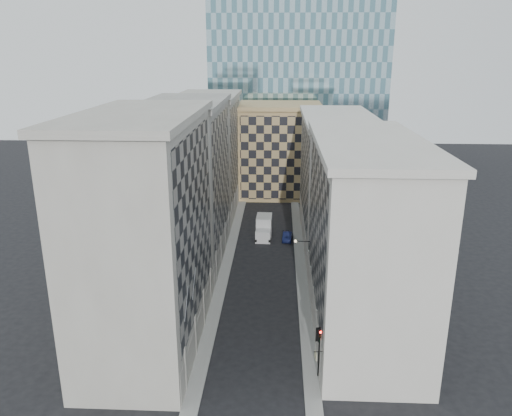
% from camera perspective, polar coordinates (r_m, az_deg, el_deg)
% --- Properties ---
extents(ground, '(260.00, 260.00, 0.00)m').
position_cam_1_polar(ground, '(45.11, -0.50, -22.47)').
color(ground, black).
rests_on(ground, ground).
extents(sidewalk_west, '(1.50, 100.00, 0.15)m').
position_cam_1_polar(sidewalk_west, '(71.06, -3.41, -6.52)').
color(sidewalk_west, gray).
rests_on(sidewalk_west, ground).
extents(sidewalk_east, '(1.50, 100.00, 0.15)m').
position_cam_1_polar(sidewalk_east, '(70.76, 5.13, -6.67)').
color(sidewalk_east, gray).
rests_on(sidewalk_east, ground).
extents(bldg_left_a, '(10.80, 22.80, 23.70)m').
position_cam_1_polar(bldg_left_a, '(50.31, -12.31, -2.85)').
color(bldg_left_a, '#A09A90').
rests_on(bldg_left_a, ground).
extents(bldg_left_b, '(10.80, 22.80, 22.70)m').
position_cam_1_polar(bldg_left_b, '(70.95, -7.85, 2.94)').
color(bldg_left_b, gray).
rests_on(bldg_left_b, ground).
extents(bldg_left_c, '(10.80, 22.80, 21.70)m').
position_cam_1_polar(bldg_left_c, '(92.23, -5.41, 6.09)').
color(bldg_left_c, '#A09A90').
rests_on(bldg_left_c, ground).
extents(bldg_right_a, '(10.80, 26.80, 20.70)m').
position_cam_1_polar(bldg_right_a, '(53.65, 12.08, -3.25)').
color(bldg_right_a, beige).
rests_on(bldg_right_a, ground).
extents(bldg_right_b, '(10.80, 28.80, 19.70)m').
position_cam_1_polar(bldg_right_b, '(79.36, 9.07, 3.34)').
color(bldg_right_b, beige).
rests_on(bldg_right_b, ground).
extents(tan_block, '(16.80, 14.80, 18.80)m').
position_cam_1_polar(tan_block, '(104.25, 2.67, 6.70)').
color(tan_block, tan).
rests_on(tan_block, ground).
extents(church_tower, '(7.20, 7.20, 51.50)m').
position_cam_1_polar(church_tower, '(116.54, 1.79, 16.52)').
color(church_tower, '#302B25').
rests_on(church_tower, ground).
extents(flagpoles_left, '(0.10, 6.33, 2.33)m').
position_cam_1_polar(flagpoles_left, '(46.30, -7.52, -9.60)').
color(flagpoles_left, gray).
rests_on(flagpoles_left, ground).
extents(bracket_lamp, '(1.98, 0.36, 0.36)m').
position_cam_1_polar(bracket_lamp, '(62.83, 4.70, -3.81)').
color(bracket_lamp, black).
rests_on(bracket_lamp, ground).
extents(traffic_light, '(0.61, 0.60, 4.99)m').
position_cam_1_polar(traffic_light, '(47.26, 7.27, -14.95)').
color(traffic_light, black).
rests_on(traffic_light, sidewalk_east).
extents(box_truck, '(2.61, 6.09, 3.31)m').
position_cam_1_polar(box_truck, '(81.13, 0.90, -2.33)').
color(box_truck, '#BDBDBD').
rests_on(box_truck, ground).
extents(dark_car, '(1.77, 4.23, 1.36)m').
position_cam_1_polar(dark_car, '(80.00, 3.61, -3.24)').
color(dark_car, '#0F1539').
rests_on(dark_car, ground).
extents(shop_sign, '(0.80, 0.70, 0.78)m').
position_cam_1_polar(shop_sign, '(45.29, 6.86, -16.36)').
color(shop_sign, black).
rests_on(shop_sign, ground).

